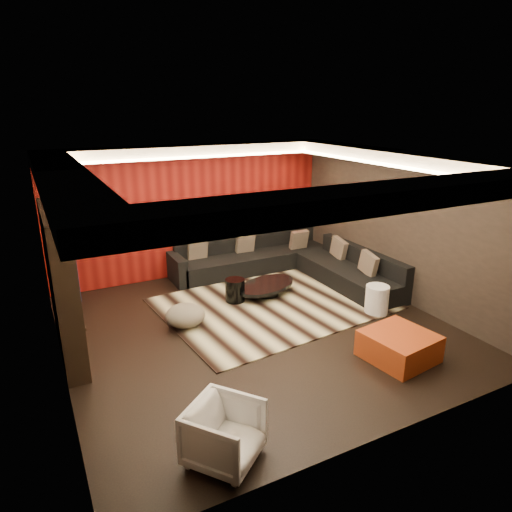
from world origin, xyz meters
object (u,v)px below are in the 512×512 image
sectional_sofa (288,264)px  armchair (224,434)px  drum_stool (235,290)px  orange_ottoman (399,346)px  coffee_table (267,289)px  white_side_table (377,300)px

sectional_sofa → armchair: bearing=-127.9°
drum_stool → orange_ottoman: (1.29, -2.94, -0.04)m
coffee_table → sectional_sofa: size_ratio=0.36×
white_side_table → drum_stool: bearing=142.2°
white_side_table → orange_ottoman: bearing=-119.5°
coffee_table → orange_ottoman: bearing=-78.2°
sectional_sofa → drum_stool: bearing=-155.5°
white_side_table → armchair: (-3.84, -2.04, 0.07)m
drum_stool → sectional_sofa: sectional_sofa is taller
coffee_table → armchair: 4.40m
coffee_table → orange_ottoman: (0.61, -2.94, 0.07)m
orange_ottoman → sectional_sofa: sectional_sofa is taller
white_side_table → sectional_sofa: 2.37m
drum_stool → white_side_table: white_side_table is taller
white_side_table → sectional_sofa: bearing=100.9°
orange_ottoman → coffee_table: bearing=101.8°
orange_ottoman → armchair: armchair is taller
orange_ottoman → armchair: bearing=-167.4°
drum_stool → coffee_table: bearing=-0.0°
coffee_table → sectional_sofa: 1.19m
armchair → sectional_sofa: size_ratio=0.20×
drum_stool → orange_ottoman: 3.21m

